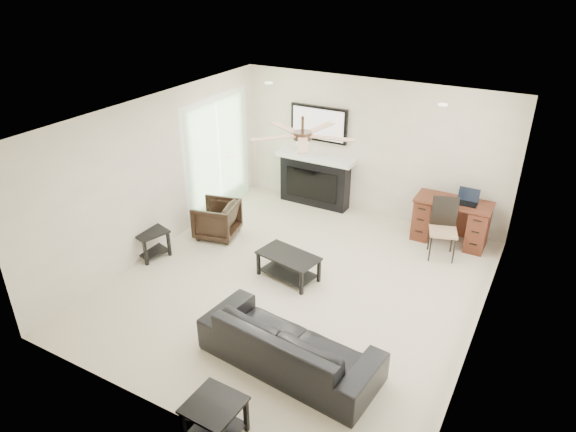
# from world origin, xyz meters

# --- Properties ---
(room_shell) EXTENTS (5.50, 5.54, 2.52)m
(room_shell) POSITION_xyz_m (0.19, 0.08, 1.68)
(room_shell) COLOR beige
(room_shell) RESTS_ON ground
(sofa) EXTENTS (2.22, 1.06, 0.63)m
(sofa) POSITION_xyz_m (0.70, -1.52, 0.31)
(sofa) COLOR black
(sofa) RESTS_ON ground
(armchair) EXTENTS (0.83, 0.81, 0.63)m
(armchair) POSITION_xyz_m (-1.90, 0.63, 0.31)
(armchair) COLOR black
(armchair) RESTS_ON ground
(coffee_table) EXTENTS (0.98, 0.65, 0.40)m
(coffee_table) POSITION_xyz_m (-0.20, 0.08, 0.20)
(coffee_table) COLOR black
(coffee_table) RESTS_ON ground
(end_table_near) EXTENTS (0.54, 0.54, 0.45)m
(end_table_near) POSITION_xyz_m (0.55, -2.77, 0.23)
(end_table_near) COLOR black
(end_table_near) RESTS_ON ground
(end_table_left) EXTENTS (0.62, 0.62, 0.45)m
(end_table_left) POSITION_xyz_m (-2.45, -0.42, 0.23)
(end_table_left) COLOR black
(end_table_left) RESTS_ON ground
(fireplace_unit) EXTENTS (1.52, 0.34, 1.91)m
(fireplace_unit) POSITION_xyz_m (-1.01, 2.58, 0.95)
(fireplace_unit) COLOR black
(fireplace_unit) RESTS_ON ground
(desk) EXTENTS (1.22, 0.56, 0.76)m
(desk) POSITION_xyz_m (1.63, 2.36, 0.38)
(desk) COLOR #381E0E
(desk) RESTS_ON ground
(desk_chair) EXTENTS (0.53, 0.55, 0.97)m
(desk_chair) POSITION_xyz_m (1.63, 1.81, 0.48)
(desk_chair) COLOR black
(desk_chair) RESTS_ON ground
(laptop) EXTENTS (0.33, 0.24, 0.23)m
(laptop) POSITION_xyz_m (1.83, 2.34, 0.88)
(laptop) COLOR black
(laptop) RESTS_ON desk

